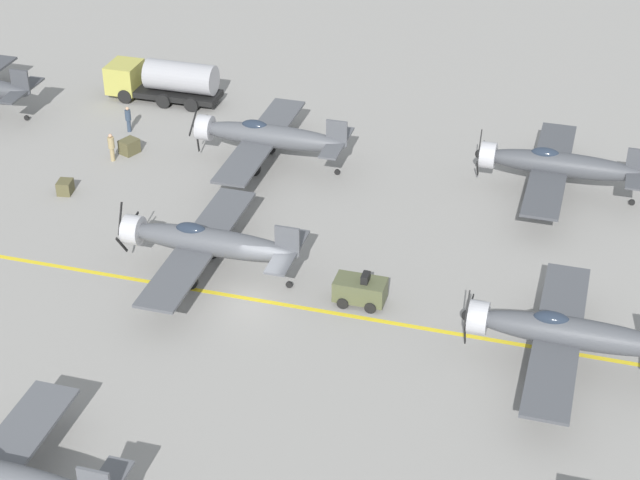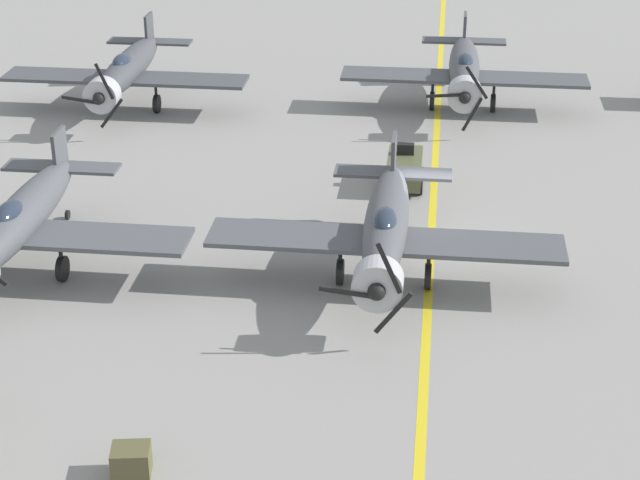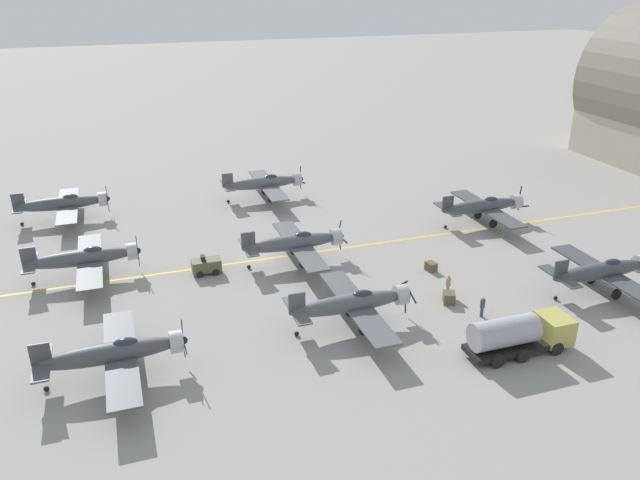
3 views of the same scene
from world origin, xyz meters
name	(u,v)px [view 3 (image 3 of 3)]	position (x,y,z in m)	size (l,w,h in m)	color
ground_plane	(257,260)	(0.00, 0.00, 0.00)	(400.00, 400.00, 0.00)	gray
taxiway_stripe	(257,260)	(0.00, 0.00, 0.00)	(0.30, 160.00, 0.01)	yellow
airplane_mid_left	(265,183)	(-16.76, 5.08, 2.01)	(12.00, 9.98, 3.76)	#55575C
airplane_far_right	(604,271)	(15.69, 26.60, 2.01)	(12.00, 9.98, 3.80)	#414348
airplane_near_right	(115,353)	(15.28, -13.24, 2.01)	(12.00, 9.98, 3.70)	#45474D
airplane_mid_right	(353,303)	(14.09, 4.33, 2.01)	(12.00, 9.98, 3.65)	#515358
airplane_near_left	(64,203)	(-16.84, -17.54, 2.01)	(12.00, 9.98, 3.65)	#474A4F
airplane_mid_center	(296,243)	(1.54, 3.47, 2.01)	(12.00, 9.98, 3.68)	#505358
airplane_far_center	(484,206)	(-1.34, 25.66, 2.01)	(12.00, 9.98, 3.80)	#45484D
airplane_near_center	(85,258)	(-1.19, -15.25, 2.01)	(12.00, 9.98, 3.65)	#4B4D52
fuel_tanker	(520,334)	(21.31, 14.36, 1.51)	(2.67, 8.00, 2.98)	black
tow_tractor	(206,265)	(1.24, -4.96, 0.79)	(1.57, 2.60, 1.79)	#515638
ground_crew_walking	(448,284)	(11.95, 13.87, 1.01)	(0.41, 0.41, 1.86)	tan
ground_crew_inspecting	(482,306)	(16.06, 14.64, 0.96)	(0.38, 0.38, 1.77)	#334256
supply_crate_by_tanker	(431,267)	(7.33, 14.74, 0.41)	(0.98, 0.82, 0.82)	brown
supply_crate_mid_lane	(449,298)	(13.20, 13.29, 0.46)	(1.11, 0.93, 0.93)	brown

